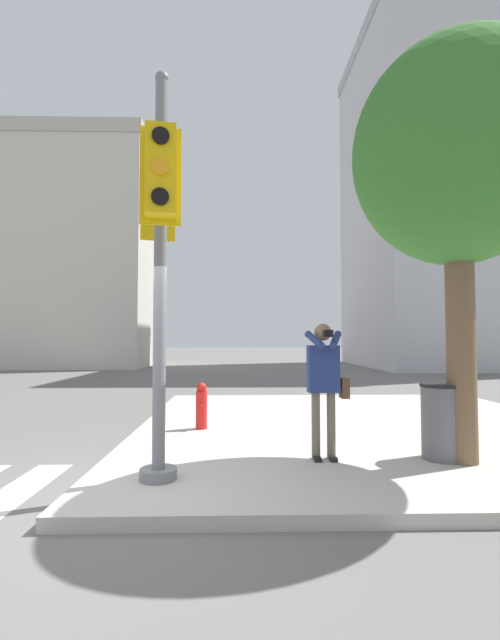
{
  "coord_description": "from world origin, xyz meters",
  "views": [
    {
      "loc": [
        1.26,
        -4.31,
        1.69
      ],
      "look_at": [
        1.4,
        1.18,
        1.93
      ],
      "focal_mm": 24.0,
      "sensor_mm": 36.0,
      "label": 1
    }
  ],
  "objects_px": {
    "person_photographer": "(324,377)",
    "fire_hydrant": "(201,406)",
    "traffic_signal_pole": "(159,235)",
    "street_tree": "(457,156)",
    "trash_bin": "(442,421)"
  },
  "relations": [
    {
      "from": "person_photographer",
      "to": "fire_hydrant",
      "type": "xyz_separation_m",
      "value": [
        -1.76,
        1.9,
        -0.66
      ]
    },
    {
      "from": "street_tree",
      "to": "trash_bin",
      "type": "xyz_separation_m",
      "value": [
        -0.2,
        0.14,
        -3.43
      ]
    },
    {
      "from": "person_photographer",
      "to": "trash_bin",
      "type": "xyz_separation_m",
      "value": [
        1.51,
        -0.05,
        -0.56
      ]
    },
    {
      "from": "street_tree",
      "to": "fire_hydrant",
      "type": "distance_m",
      "value": 5.36
    },
    {
      "from": "trash_bin",
      "to": "person_photographer",
      "type": "bearing_deg",
      "value": 178.22
    },
    {
      "from": "traffic_signal_pole",
      "to": "street_tree",
      "type": "bearing_deg",
      "value": 8.64
    },
    {
      "from": "fire_hydrant",
      "to": "trash_bin",
      "type": "height_order",
      "value": "trash_bin"
    },
    {
      "from": "traffic_signal_pole",
      "to": "trash_bin",
      "type": "height_order",
      "value": "traffic_signal_pole"
    },
    {
      "from": "traffic_signal_pole",
      "to": "fire_hydrant",
      "type": "xyz_separation_m",
      "value": [
        0.25,
        2.66,
        -2.32
      ]
    },
    {
      "from": "person_photographer",
      "to": "street_tree",
      "type": "distance_m",
      "value": 3.34
    },
    {
      "from": "traffic_signal_pole",
      "to": "trash_bin",
      "type": "distance_m",
      "value": 4.22
    },
    {
      "from": "street_tree",
      "to": "trash_bin",
      "type": "height_order",
      "value": "street_tree"
    },
    {
      "from": "traffic_signal_pole",
      "to": "fire_hydrant",
      "type": "bearing_deg",
      "value": 84.58
    },
    {
      "from": "traffic_signal_pole",
      "to": "fire_hydrant",
      "type": "relative_size",
      "value": 5.83
    },
    {
      "from": "trash_bin",
      "to": "fire_hydrant",
      "type": "bearing_deg",
      "value": 149.14
    }
  ]
}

